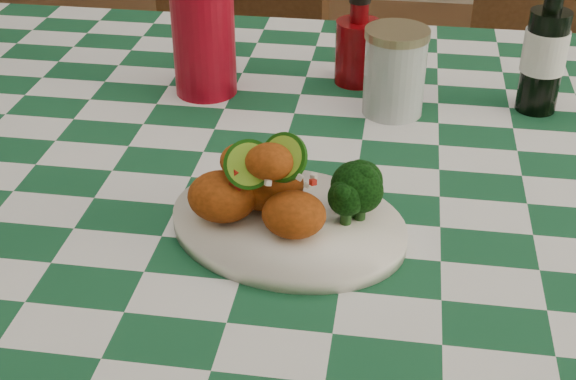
% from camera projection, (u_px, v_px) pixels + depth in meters
% --- Properties ---
extents(plate, '(0.32, 0.28, 0.02)m').
position_uv_depth(plate, '(288.00, 225.00, 0.90)').
color(plate, white).
rests_on(plate, dining_table).
extents(fried_chicken_pile, '(0.14, 0.11, 0.09)m').
position_uv_depth(fried_chicken_pile, '(271.00, 181.00, 0.87)').
color(fried_chicken_pile, '#A74210').
rests_on(fried_chicken_pile, plate).
extents(broccoli_side, '(0.08, 0.08, 0.06)m').
position_uv_depth(broccoli_side, '(361.00, 194.00, 0.87)').
color(broccoli_side, black).
rests_on(broccoli_side, plate).
extents(red_tumbler, '(0.12, 0.12, 0.16)m').
position_uv_depth(red_tumbler, '(204.00, 41.00, 1.17)').
color(red_tumbler, maroon).
rests_on(red_tumbler, dining_table).
extents(ketchup_bottle, '(0.07, 0.07, 0.14)m').
position_uv_depth(ketchup_bottle, '(358.00, 38.00, 1.21)').
color(ketchup_bottle, '#680509').
rests_on(ketchup_bottle, dining_table).
extents(mason_jar, '(0.09, 0.09, 0.12)m').
position_uv_depth(mason_jar, '(395.00, 72.00, 1.12)').
color(mason_jar, '#B2BCBA').
rests_on(mason_jar, dining_table).
extents(beer_bottle, '(0.08, 0.08, 0.22)m').
position_uv_depth(beer_bottle, '(547.00, 38.00, 1.11)').
color(beer_bottle, black).
rests_on(beer_bottle, dining_table).
extents(wooden_chair_left, '(0.58, 0.59, 1.00)m').
position_uv_depth(wooden_chair_left, '(199.00, 93.00, 1.88)').
color(wooden_chair_left, '#472814').
rests_on(wooden_chair_left, ground).
extents(wooden_chair_right, '(0.41, 0.43, 0.81)m').
position_uv_depth(wooden_chair_right, '(537.00, 173.00, 1.75)').
color(wooden_chair_right, '#472814').
rests_on(wooden_chair_right, ground).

